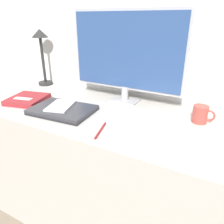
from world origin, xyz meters
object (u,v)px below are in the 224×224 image
Objects in this scene: keyboard at (175,137)px; coffee_mug at (201,114)px; desk_lamp at (41,47)px; pen at (100,130)px; ereader at (60,106)px; monitor at (126,54)px; notebook at (27,99)px; laptop at (63,110)px.

coffee_mug is at bearing 73.15° from keyboard.
keyboard is 0.22m from coffee_mug.
keyboard is 1.12m from desk_lamp.
keyboard is at bearing 16.78° from pen.
monitor is at bearing 52.03° from ereader.
notebook is (-0.27, 0.02, -0.02)m from ereader.
monitor is 1.99× the size of laptop.
monitor is at bearing 29.29° from notebook.
monitor is at bearing -3.28° from desk_lamp.
keyboard is at bearing -0.05° from ereader.
ereader is at bearing 179.95° from keyboard.
coffee_mug reaches higher than laptop.
notebook is at bearing 169.18° from pen.
desk_lamp is at bearing 176.72° from monitor.
monitor is 2.68× the size of notebook.
ereader is (-0.23, -0.30, -0.25)m from monitor.
notebook is at bearing -168.35° from coffee_mug.
ereader is 0.32m from pen.
notebook is 0.96m from coffee_mug.
pen is (0.28, -0.08, -0.01)m from laptop.
monitor is 3.47× the size of ereader.
coffee_mug is (0.67, 0.21, 0.01)m from ereader.
desk_lamp reaches higher than ereader.
desk_lamp is 0.44m from notebook.
monitor is 6.44× the size of coffee_mug.
pen is at bearing -16.87° from ereader.
keyboard is 0.85× the size of laptop.
desk_lamp is (-0.67, 0.04, -0.01)m from monitor.
monitor is 0.67m from desk_lamp.
notebook is 0.58m from pen.
monitor is at bearing 140.98° from keyboard.
keyboard is at bearing -39.02° from monitor.
laptop is at bearing -4.94° from notebook.
laptop is (-0.21, -0.31, -0.26)m from monitor.
keyboard is 0.58m from laptop.
monitor is 4.55× the size of pen.
laptop is at bearing -161.43° from coffee_mug.
desk_lamp is 2.68× the size of pen.
laptop reaches higher than pen.
keyboard is at bearing -18.05° from desk_lamp.
laptop reaches higher than keyboard.
laptop is 1.34× the size of notebook.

